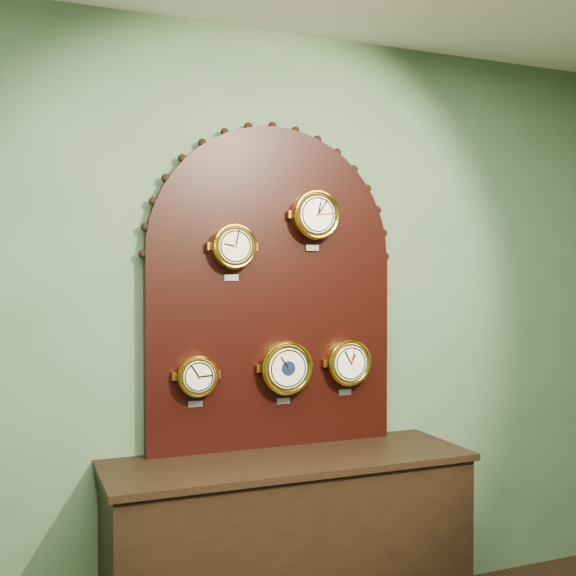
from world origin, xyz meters
name	(u,v)px	position (x,y,z in m)	size (l,w,h in m)	color
wall_back	(269,325)	(0.00, 2.50, 1.40)	(4.00, 4.00, 0.00)	#496646
shop_counter	(290,553)	(0.00, 2.23, 0.40)	(1.60, 0.50, 0.80)	black
display_board	(272,277)	(0.00, 2.45, 1.63)	(1.26, 0.06, 1.53)	black
roman_clock	(233,247)	(-0.21, 2.38, 1.77)	(0.21, 0.08, 0.26)	gold
arabic_clock	(315,215)	(0.19, 2.38, 1.92)	(0.24, 0.08, 0.29)	gold
hygrometer	(197,376)	(-0.38, 2.38, 1.19)	(0.19, 0.08, 0.24)	gold
barometer	(286,368)	(0.04, 2.38, 1.21)	(0.25, 0.08, 0.30)	gold
tide_clock	(348,363)	(0.36, 2.38, 1.21)	(0.22, 0.08, 0.28)	gold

